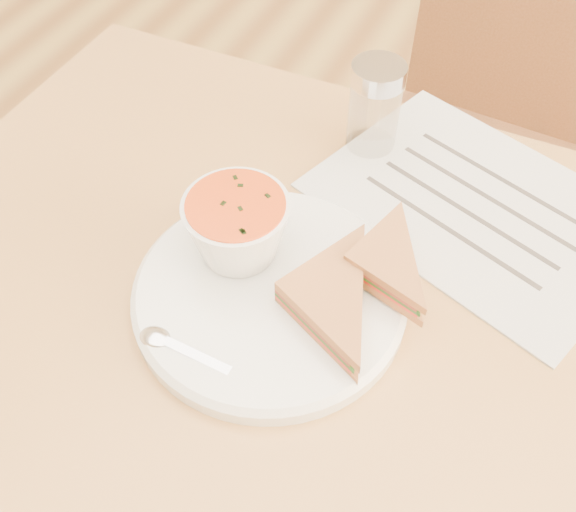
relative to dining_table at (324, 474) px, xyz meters
The scene contains 9 objects.
dining_table is the anchor object (origin of this frame).
chair_far 0.54m from the dining_table, 82.40° to the left, with size 0.44×0.44×0.99m, color brown, non-canonical shape.
plate 0.39m from the dining_table, behind, with size 0.26×0.26×0.02m, color white, non-canonical shape.
soup_bowl 0.44m from the dining_table, 165.98° to the left, with size 0.10×0.10×0.07m, color white, non-canonical shape.
sandwich_half_a 0.41m from the dining_table, behind, with size 0.11×0.11×0.03m, color #C18344, non-canonical shape.
sandwich_half_b 0.42m from the dining_table, 113.20° to the left, with size 0.09×0.09×0.03m, color #C18344, non-canonical shape.
spoon 0.42m from the dining_table, 137.00° to the right, with size 0.15×0.03×0.01m, color silver, non-canonical shape.
paper_menu 0.44m from the dining_table, 70.35° to the left, with size 0.33×0.24×0.00m, color silver, non-canonical shape.
condiment_shaker 0.51m from the dining_table, 104.45° to the left, with size 0.06×0.06×0.11m, color silver, non-canonical shape.
Camera 1 is at (0.09, -0.32, 1.26)m, focal length 40.00 mm.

